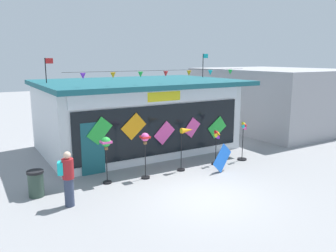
% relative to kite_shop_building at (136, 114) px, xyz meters
% --- Properties ---
extents(ground_plane, '(80.00, 80.00, 0.00)m').
position_rel_kite_shop_building_xyz_m(ground_plane, '(-0.76, -6.57, -1.68)').
color(ground_plane, gray).
extents(kite_shop_building, '(8.96, 6.43, 4.55)m').
position_rel_kite_shop_building_xyz_m(kite_shop_building, '(0.00, 0.00, 0.00)').
color(kite_shop_building, silver).
rests_on(kite_shop_building, ground_plane).
extents(wind_spinner_far_left, '(0.35, 0.35, 1.67)m').
position_rel_kite_shop_building_xyz_m(wind_spinner_far_left, '(-2.99, -3.87, -0.34)').
color(wind_spinner_far_left, black).
rests_on(wind_spinner_far_left, ground_plane).
extents(wind_spinner_left, '(0.32, 0.32, 1.71)m').
position_rel_kite_shop_building_xyz_m(wind_spinner_left, '(-1.60, -4.12, -0.37)').
color(wind_spinner_left, black).
rests_on(wind_spinner_left, ground_plane).
extents(wind_spinner_center_left, '(0.68, 0.30, 1.70)m').
position_rel_kite_shop_building_xyz_m(wind_spinner_center_left, '(0.20, -4.06, -0.36)').
color(wind_spinner_center_left, black).
rests_on(wind_spinner_center_left, ground_plane).
extents(wind_spinner_center_right, '(0.39, 0.34, 1.46)m').
position_rel_kite_shop_building_xyz_m(wind_spinner_center_right, '(1.66, -4.14, -0.76)').
color(wind_spinner_center_right, black).
rests_on(wind_spinner_center_right, ground_plane).
extents(wind_spinner_right, '(0.40, 0.40, 1.69)m').
position_rel_kite_shop_building_xyz_m(wind_spinner_right, '(3.04, -4.24, -0.74)').
color(wind_spinner_right, black).
rests_on(wind_spinner_right, ground_plane).
extents(person_near_camera, '(0.48, 0.39, 1.68)m').
position_rel_kite_shop_building_xyz_m(person_near_camera, '(-4.65, -5.07, -0.79)').
color(person_near_camera, '#333D56').
rests_on(person_near_camera, ground_plane).
extents(trash_bin, '(0.52, 0.52, 0.85)m').
position_rel_kite_shop_building_xyz_m(trash_bin, '(-5.35, -3.81, -1.25)').
color(trash_bin, '#2D4238').
rests_on(trash_bin, ground_plane).
extents(display_kite_on_ground, '(1.07, 0.26, 1.07)m').
position_rel_kite_shop_building_xyz_m(display_kite_on_ground, '(1.30, -4.96, -1.14)').
color(display_kite_on_ground, blue).
rests_on(display_kite_on_ground, ground_plane).
extents(neighbour_building, '(7.05, 8.69, 3.66)m').
position_rel_kite_shop_building_xyz_m(neighbour_building, '(9.80, 0.38, 0.15)').
color(neighbour_building, '#99999E').
rests_on(neighbour_building, ground_plane).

